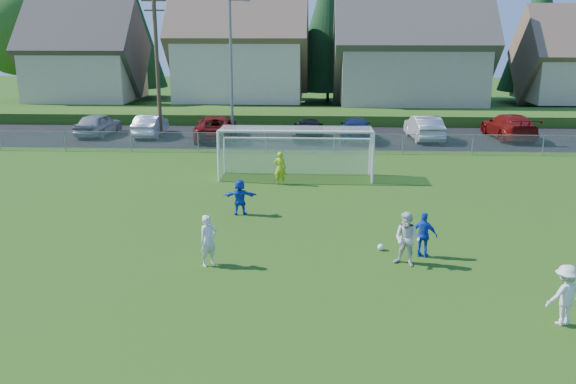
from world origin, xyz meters
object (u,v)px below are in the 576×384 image
(goalkeeper, at_px, (280,168))
(car_g, at_px, (509,126))
(car_c, at_px, (216,127))
(car_d, at_px, (308,129))
(player_blue_a, at_px, (424,235))
(car_a, at_px, (98,124))
(player_blue_b, at_px, (240,197))
(car_e, at_px, (356,128))
(player_white_b, at_px, (407,239))
(player_white_c, at_px, (565,295))
(car_b, at_px, (150,125))
(player_white_a, at_px, (208,241))
(car_f, at_px, (424,128))
(soccer_goal, at_px, (296,145))
(soccer_ball, at_px, (381,247))

(goalkeeper, distance_m, car_g, 19.40)
(car_c, bearing_deg, goalkeeper, 105.68)
(car_c, bearing_deg, car_d, 174.41)
(player_blue_a, xyz_separation_m, car_a, (-18.39, 22.00, 0.03))
(player_blue_b, distance_m, car_e, 17.56)
(player_blue_b, bearing_deg, player_blue_a, 142.63)
(player_white_b, height_order, car_a, player_white_b)
(player_white_c, relative_size, car_b, 0.35)
(player_blue_b, bearing_deg, car_e, -111.93)
(player_blue_b, relative_size, car_b, 0.32)
(player_white_b, relative_size, car_g, 0.30)
(player_white_a, height_order, car_a, player_white_a)
(player_blue_a, bearing_deg, car_f, -76.39)
(car_a, bearing_deg, soccer_goal, 146.96)
(player_white_a, bearing_deg, car_g, 11.02)
(player_white_b, xyz_separation_m, car_d, (-3.39, 21.94, -0.16))
(player_white_b, distance_m, player_white_c, 5.00)
(car_d, bearing_deg, car_e, 176.29)
(player_white_c, bearing_deg, goalkeeper, -79.95)
(player_blue_a, bearing_deg, car_g, -89.65)
(player_white_c, xyz_separation_m, player_blue_b, (-9.12, 8.76, -0.07))
(car_a, height_order, car_d, car_a)
(player_white_a, xyz_separation_m, car_f, (10.28, 22.54, -0.01))
(soccer_ball, xyz_separation_m, player_white_b, (0.65, -1.27, 0.74))
(car_d, bearing_deg, player_white_c, 105.12)
(soccer_goal, bearing_deg, player_white_c, -64.65)
(car_a, xyz_separation_m, car_e, (17.44, -1.04, 0.04))
(player_white_a, height_order, car_c, player_white_a)
(car_a, xyz_separation_m, car_d, (14.36, -0.82, -0.08))
(player_white_c, xyz_separation_m, soccer_goal, (-7.16, 15.10, 0.85))
(car_d, bearing_deg, player_blue_b, 82.36)
(player_white_c, xyz_separation_m, car_d, (-6.72, 25.66, -0.09))
(player_blue_b, height_order, car_d, player_blue_b)
(car_c, distance_m, car_f, 13.69)
(soccer_ball, distance_m, player_blue_b, 6.40)
(car_f, xyz_separation_m, car_g, (5.69, 0.68, 0.02))
(player_white_b, xyz_separation_m, car_e, (-0.31, 21.72, -0.04))
(player_blue_b, distance_m, soccer_goal, 6.71)
(player_white_b, height_order, car_g, player_white_b)
(car_c, distance_m, car_d, 6.10)
(car_b, bearing_deg, car_f, 177.36)
(car_e, bearing_deg, car_d, -3.06)
(player_white_b, xyz_separation_m, player_blue_a, (0.64, 0.76, -0.11))
(soccer_ball, relative_size, player_white_a, 0.14)
(player_blue_b, distance_m, car_b, 19.53)
(car_e, bearing_deg, player_blue_a, 93.69)
(player_white_c, distance_m, car_d, 26.53)
(car_a, relative_size, car_g, 0.80)
(player_white_b, relative_size, player_blue_a, 1.16)
(player_white_c, bearing_deg, player_blue_b, -63.71)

